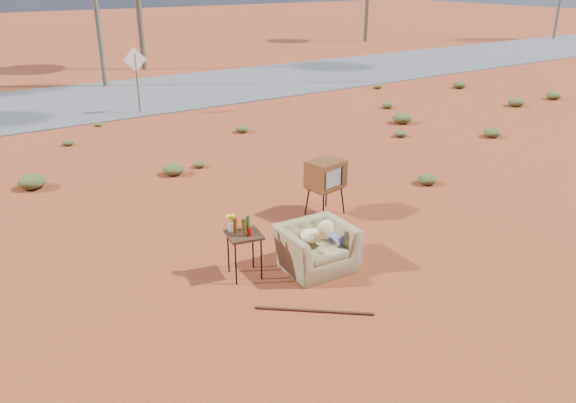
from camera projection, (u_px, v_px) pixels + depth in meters
ground at (314, 271)px, 9.05m from camera, size 140.00×140.00×0.00m
highway at (72, 103)px, 20.57m from camera, size 140.00×7.00×0.04m
armchair at (320, 241)px, 9.05m from camera, size 1.35×0.84×0.98m
tv_unit at (326, 175)px, 10.88m from camera, size 0.77×0.66×1.10m
side_table at (241, 232)px, 8.64m from camera, size 0.61×0.61×1.03m
rusty_bar at (314, 311)px, 7.95m from camera, size 1.33×1.11×0.05m
road_sign at (136, 69)px, 18.48m from camera, size 0.78×0.06×2.19m
scrub_patch at (161, 191)px, 11.96m from camera, size 17.49×8.07×0.33m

